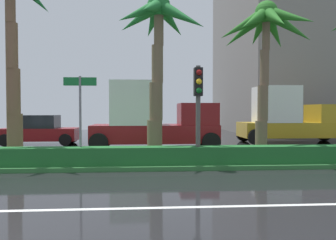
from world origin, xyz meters
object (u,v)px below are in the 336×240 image
at_px(street_name_sign, 80,108).
at_px(car_in_traffic_second, 39,130).
at_px(traffic_signal_median_right, 198,96).
at_px(box_truck_following, 291,118).
at_px(palm_tree_centre, 158,32).
at_px(box_truck_lead, 153,119).
at_px(palm_tree_centre_left, 11,8).
at_px(palm_tree_centre_right, 265,33).

distance_m(street_name_sign, car_in_traffic_second, 9.41).
bearing_deg(street_name_sign, car_in_traffic_second, 115.29).
relative_size(traffic_signal_median_right, car_in_traffic_second, 0.78).
height_order(traffic_signal_median_right, box_truck_following, traffic_signal_median_right).
relative_size(palm_tree_centre, box_truck_following, 1.00).
relative_size(street_name_sign, box_truck_lead, 0.47).
distance_m(palm_tree_centre_left, palm_tree_centre_right, 9.89).
height_order(palm_tree_centre, palm_tree_centre_right, palm_tree_centre).
bearing_deg(traffic_signal_median_right, box_truck_lead, 103.45).
distance_m(palm_tree_centre_right, car_in_traffic_second, 13.60).
height_order(palm_tree_centre, box_truck_lead, palm_tree_centre).
relative_size(traffic_signal_median_right, box_truck_following, 0.53).
xyz_separation_m(palm_tree_centre, car_in_traffic_second, (-6.69, 6.75, -4.24)).
distance_m(box_truck_lead, box_truck_following, 9.02).
relative_size(palm_tree_centre_left, palm_tree_centre, 1.16).
distance_m(street_name_sign, box_truck_following, 14.02).
relative_size(street_name_sign, car_in_traffic_second, 0.70).
relative_size(box_truck_lead, box_truck_following, 1.00).
distance_m(palm_tree_centre_left, box_truck_following, 16.19).
bearing_deg(palm_tree_centre_left, box_truck_following, 25.91).
height_order(traffic_signal_median_right, street_name_sign, traffic_signal_median_right).
height_order(palm_tree_centre_left, palm_tree_centre_right, palm_tree_centre_left).
height_order(box_truck_lead, box_truck_following, same).
distance_m(palm_tree_centre, traffic_signal_median_right, 3.43).
bearing_deg(car_in_traffic_second, box_truck_lead, -22.93).
bearing_deg(palm_tree_centre_right, street_name_sign, -166.55).
distance_m(palm_tree_centre_left, car_in_traffic_second, 8.54).
bearing_deg(box_truck_following, car_in_traffic_second, 180.00).
distance_m(traffic_signal_median_right, car_in_traffic_second, 11.84).
bearing_deg(palm_tree_centre, box_truck_lead, 91.43).
relative_size(palm_tree_centre_left, car_in_traffic_second, 1.73).
distance_m(street_name_sign, box_truck_lead, 6.24).
distance_m(palm_tree_centre_left, street_name_sign, 4.99).
bearing_deg(car_in_traffic_second, palm_tree_centre_left, -80.59).
height_order(palm_tree_centre_right, traffic_signal_median_right, palm_tree_centre_right).
bearing_deg(street_name_sign, box_truck_following, 36.99).
bearing_deg(street_name_sign, palm_tree_centre_right, 13.45).
distance_m(car_in_traffic_second, box_truck_following, 15.19).
height_order(car_in_traffic_second, box_truck_lead, box_truck_lead).
xyz_separation_m(palm_tree_centre, traffic_signal_median_right, (1.29, -1.84, -2.59)).
height_order(street_name_sign, car_in_traffic_second, street_name_sign).
bearing_deg(palm_tree_centre_left, traffic_signal_median_right, -14.50).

